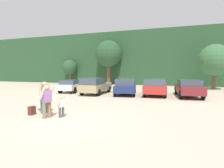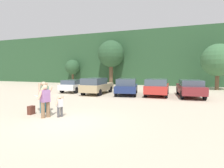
{
  "view_description": "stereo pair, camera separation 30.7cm",
  "coord_description": "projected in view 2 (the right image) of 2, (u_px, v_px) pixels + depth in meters",
  "views": [
    {
      "loc": [
        4.53,
        -7.09,
        2.33
      ],
      "look_at": [
        0.16,
        5.18,
        1.37
      ],
      "focal_mm": 29.91,
      "sensor_mm": 36.0,
      "label": 1
    },
    {
      "loc": [
        4.82,
        -6.98,
        2.33
      ],
      "look_at": [
        0.16,
        5.18,
        1.37
      ],
      "focal_mm": 29.91,
      "sensor_mm": 36.0,
      "label": 2
    }
  ],
  "objects": [
    {
      "name": "person_companion",
      "position": [
        45.0,
        99.0,
        9.15
      ],
      "size": [
        0.42,
        0.82,
        1.62
      ],
      "rotation": [
        0.0,
        0.0,
        2.79
      ],
      "color": "#8C6B4C",
      "rests_on": "ground_plane"
    },
    {
      "name": "tree_far_left",
      "position": [
        111.0,
        54.0,
        29.57
      ],
      "size": [
        4.22,
        4.22,
        7.06
      ],
      "color": "brown",
      "rests_on": "ground_plane"
    },
    {
      "name": "person_child",
      "position": [
        60.0,
        105.0,
        9.29
      ],
      "size": [
        0.27,
        0.48,
        1.07
      ],
      "rotation": [
        0.0,
        0.0,
        2.79
      ],
      "color": "#4C4C51",
      "rests_on": "ground_plane"
    },
    {
      "name": "parked_car_tan",
      "position": [
        97.0,
        85.0,
        18.33
      ],
      "size": [
        2.01,
        4.63,
        1.6
      ],
      "rotation": [
        0.0,
        0.0,
        1.61
      ],
      "color": "tan",
      "rests_on": "ground_plane"
    },
    {
      "name": "tree_left",
      "position": [
        218.0,
        60.0,
        21.98
      ],
      "size": [
        3.81,
        3.81,
        5.45
      ],
      "color": "brown",
      "rests_on": "ground_plane"
    },
    {
      "name": "person_adult",
      "position": [
        44.0,
        95.0,
        10.27
      ],
      "size": [
        0.44,
        0.69,
        1.71
      ],
      "rotation": [
        0.0,
        0.0,
        2.79
      ],
      "color": "teal",
      "rests_on": "ground_plane"
    },
    {
      "name": "hillside_ridge",
      "position": [
        156.0,
        59.0,
        34.25
      ],
      "size": [
        108.0,
        12.0,
        8.66
      ],
      "primitive_type": "cube",
      "color": "#284C2D",
      "rests_on": "ground_plane"
    },
    {
      "name": "tree_far_right",
      "position": [
        73.0,
        67.0,
        32.43
      ],
      "size": [
        2.54,
        2.54,
        4.16
      ],
      "color": "brown",
      "rests_on": "ground_plane"
    },
    {
      "name": "parked_car_navy",
      "position": [
        127.0,
        86.0,
        17.81
      ],
      "size": [
        2.69,
        4.54,
        1.54
      ],
      "rotation": [
        0.0,
        0.0,
        1.77
      ],
      "color": "navy",
      "rests_on": "ground_plane"
    },
    {
      "name": "parked_car_white",
      "position": [
        75.0,
        85.0,
        20.2
      ],
      "size": [
        2.11,
        4.48,
        1.33
      ],
      "rotation": [
        0.0,
        0.0,
        1.66
      ],
      "color": "white",
      "rests_on": "ground_plane"
    },
    {
      "name": "parked_car_red",
      "position": [
        157.0,
        87.0,
        16.97
      ],
      "size": [
        2.14,
        4.37,
        1.57
      ],
      "rotation": [
        0.0,
        0.0,
        1.62
      ],
      "color": "#B72D28",
      "rests_on": "ground_plane"
    },
    {
      "name": "surfboard_white",
      "position": [
        41.0,
        97.0,
        10.25
      ],
      "size": [
        1.89,
        1.38,
        0.15
      ],
      "rotation": [
        0.0,
        0.0,
        2.63
      ],
      "color": "white"
    },
    {
      "name": "backpack_dropped",
      "position": [
        31.0,
        110.0,
        9.88
      ],
      "size": [
        0.24,
        0.34,
        0.45
      ],
      "color": "#592D23",
      "rests_on": "ground_plane"
    },
    {
      "name": "ground_plane",
      "position": [
        68.0,
        122.0,
        8.39
      ],
      "size": [
        120.0,
        120.0,
        0.0
      ],
      "primitive_type": "plane",
      "color": "beige"
    },
    {
      "name": "parked_car_maroon",
      "position": [
        190.0,
        88.0,
        16.21
      ],
      "size": [
        2.45,
        4.86,
        1.51
      ],
      "rotation": [
        0.0,
        0.0,
        1.7
      ],
      "color": "maroon",
      "rests_on": "ground_plane"
    }
  ]
}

